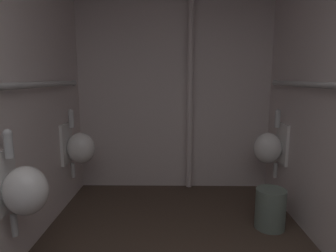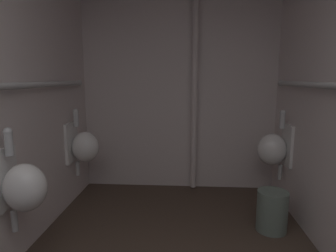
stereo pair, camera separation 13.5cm
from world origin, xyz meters
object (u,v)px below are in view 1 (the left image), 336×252
object	(u,v)px
urinal_left_mid	(22,189)
urinal_right_mid	(270,147)
waste_bin	(270,209)
urinal_left_far	(79,147)
standpipe_back_wall	(190,87)

from	to	relation	value
urinal_left_mid	urinal_right_mid	distance (m)	2.41
urinal_left_mid	waste_bin	xyz separation A→B (m)	(1.93, 0.69, -0.46)
urinal_left_far	standpipe_back_wall	world-z (taller)	standpipe_back_wall
urinal_left_mid	standpipe_back_wall	xyz separation A→B (m)	(1.23, 1.66, 0.63)
urinal_right_mid	standpipe_back_wall	size ratio (longest dim) A/B	0.30
urinal_left_mid	urinal_left_far	xyz separation A→B (m)	(0.00, 1.21, 0.00)
urinal_left_mid	standpipe_back_wall	size ratio (longest dim) A/B	0.30
standpipe_back_wall	waste_bin	world-z (taller)	standpipe_back_wall
urinal_left_far	waste_bin	distance (m)	2.05
waste_bin	urinal_left_far	bearing A→B (deg)	164.99
standpipe_back_wall	urinal_left_far	bearing A→B (deg)	-159.59
urinal_left_mid	waste_bin	size ratio (longest dim) A/B	2.01
urinal_left_mid	urinal_right_mid	size ratio (longest dim) A/B	1.00
urinal_left_far	urinal_left_mid	bearing A→B (deg)	-90.00
standpipe_back_wall	waste_bin	distance (m)	1.62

